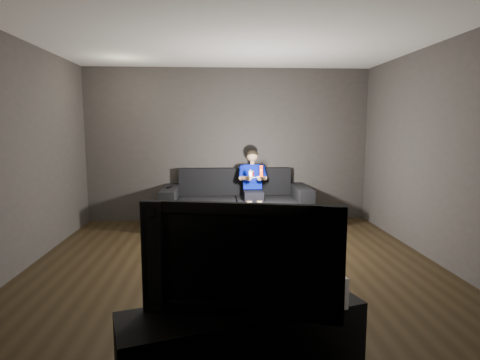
{
  "coord_description": "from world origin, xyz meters",
  "views": [
    {
      "loc": [
        -0.23,
        -4.65,
        1.68
      ],
      "look_at": [
        0.15,
        1.55,
        0.85
      ],
      "focal_mm": 30.0,
      "sensor_mm": 36.0,
      "label": 1
    }
  ],
  "objects": [
    {
      "name": "right_wall",
      "position": [
        2.5,
        0.0,
        1.35
      ],
      "size": [
        0.04,
        5.0,
        2.7
      ],
      "primitive_type": "cube",
      "color": "#383531",
      "rests_on": "ground"
    },
    {
      "name": "coffee_table",
      "position": [
        -0.11,
        0.83,
        0.32
      ],
      "size": [
        1.13,
        0.78,
        0.38
      ],
      "color": "black",
      "rests_on": "floor"
    },
    {
      "name": "tv",
      "position": [
        -0.06,
        -2.27,
        0.9
      ],
      "size": [
        1.21,
        0.41,
        0.69
      ],
      "primitive_type": "imported",
      "rotation": [
        0.0,
        0.0,
        -0.21
      ],
      "color": "black",
      "rests_on": "media_console"
    },
    {
      "name": "front_wall",
      "position": [
        0.0,
        -2.5,
        1.35
      ],
      "size": [
        5.0,
        0.04,
        2.7
      ],
      "primitive_type": "cube",
      "color": "#383531",
      "rests_on": "ground"
    },
    {
      "name": "nunchuk_white",
      "position": [
        0.31,
        1.54,
        0.95
      ],
      "size": [
        0.07,
        0.09,
        0.14
      ],
      "color": "white",
      "rests_on": "child"
    },
    {
      "name": "child",
      "position": [
        0.39,
        1.99,
        0.78
      ],
      "size": [
        0.47,
        0.58,
        1.16
      ],
      "color": "black",
      "rests_on": "sofa"
    },
    {
      "name": "floor",
      "position": [
        0.0,
        0.0,
        0.0
      ],
      "size": [
        5.0,
        5.0,
        0.0
      ],
      "primitive_type": "plane",
      "color": "black",
      "rests_on": "ground"
    },
    {
      "name": "ceiling",
      "position": [
        0.0,
        0.0,
        2.7
      ],
      "size": [
        5.0,
        5.0,
        0.02
      ],
      "primitive_type": "cube",
      "color": "white",
      "rests_on": "back_wall"
    },
    {
      "name": "wii_remote_red",
      "position": [
        0.48,
        1.54,
        0.99
      ],
      "size": [
        0.05,
        0.07,
        0.18
      ],
      "color": "#F02A00",
      "rests_on": "child"
    },
    {
      "name": "sofa",
      "position": [
        0.11,
        2.06,
        0.31
      ],
      "size": [
        2.46,
        1.06,
        0.95
      ],
      "color": "black",
      "rests_on": "floor"
    },
    {
      "name": "wii_remote_black",
      "position": [
        -1.0,
        1.97,
        0.69
      ],
      "size": [
        0.08,
        0.17,
        0.03
      ],
      "color": "black",
      "rests_on": "sofa"
    },
    {
      "name": "back_wall",
      "position": [
        0.0,
        2.5,
        1.35
      ],
      "size": [
        5.0,
        0.04,
        2.7
      ],
      "primitive_type": "cube",
      "color": "#383531",
      "rests_on": "ground"
    },
    {
      "name": "left_wall",
      "position": [
        -2.5,
        0.0,
        1.35
      ],
      "size": [
        0.04,
        5.0,
        2.7
      ],
      "primitive_type": "cube",
      "color": "#383531",
      "rests_on": "ground"
    },
    {
      "name": "wii_console",
      "position": [
        0.55,
        -2.27,
        0.65
      ],
      "size": [
        0.09,
        0.16,
        0.2
      ],
      "primitive_type": "cube",
      "rotation": [
        0.0,
        0.0,
        0.27
      ],
      "color": "white",
      "rests_on": "media_console"
    },
    {
      "name": "media_console",
      "position": [
        -0.06,
        -2.27,
        0.28
      ],
      "size": [
        1.61,
        0.88,
        0.55
      ],
      "primitive_type": "cube",
      "rotation": [
        0.0,
        0.0,
        0.3
      ],
      "color": "black",
      "rests_on": "floor"
    }
  ]
}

